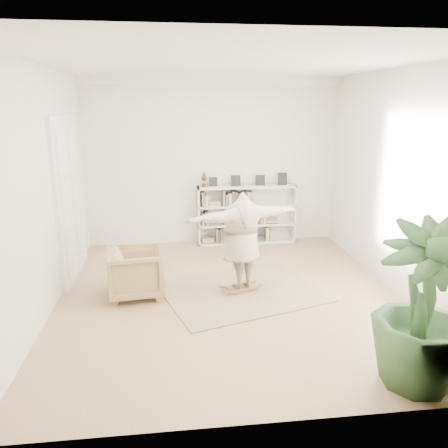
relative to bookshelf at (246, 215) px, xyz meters
name	(u,v)px	position (x,y,z in m)	size (l,w,h in m)	color
floor	(230,295)	(-0.74, -2.82, -0.64)	(6.00, 6.00, 0.00)	#A87C56
room_shell	(212,81)	(-0.74, 0.12, 2.87)	(6.00, 6.00, 6.00)	silver
doors	(70,200)	(-3.45, -1.52, 0.76)	(0.09, 1.78, 2.92)	white
bookshelf	(246,215)	(0.00, 0.00, 0.00)	(2.20, 0.35, 1.64)	silver
armchair	(136,272)	(-2.26, -2.62, -0.24)	(0.85, 0.87, 0.79)	tan
rug	(241,291)	(-0.54, -2.68, -0.63)	(2.50, 2.00, 0.02)	tan
rocker_board	(241,288)	(-0.54, -2.68, -0.57)	(0.53, 0.41, 0.10)	brown
person	(242,239)	(-0.54, -2.68, 0.29)	(1.98, 0.54, 1.61)	tan
houseplant	(423,306)	(1.00, -5.37, 0.30)	(1.04, 1.04, 1.86)	#305329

